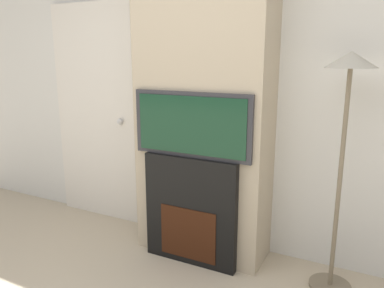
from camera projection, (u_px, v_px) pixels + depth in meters
wall_back at (216, 85)px, 3.05m from camera, size 6.00×0.06×2.70m
chimney_breast at (204, 87)px, 2.85m from camera, size 1.04×0.41×2.70m
fireplace at (192, 210)px, 2.88m from camera, size 0.75×0.15×0.85m
television at (192, 125)px, 2.73m from camera, size 0.94×0.07×0.48m
floor_lamp at (346, 110)px, 2.34m from camera, size 0.32×0.32×1.61m
entry_door at (96, 114)px, 3.62m from camera, size 0.93×0.09×2.06m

